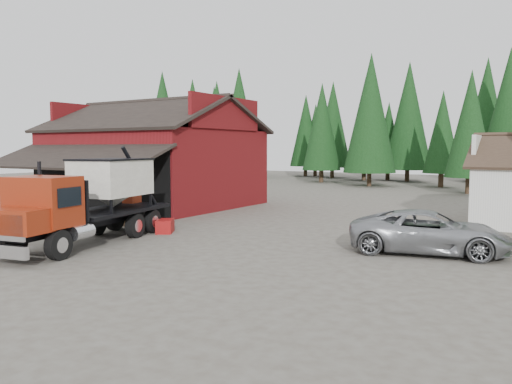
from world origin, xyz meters
The scene contains 9 objects.
ground centered at (0.00, 0.00, 0.00)m, with size 120.00×120.00×0.00m, color #4E473D.
red_barn centered at (-11.00, 9.90, 2.69)m, with size 12.80×13.63×7.18m.
conifer_backdrop centered at (0.00, 42.00, 0.00)m, with size 76.00×16.00×16.00m, color black, non-canonical shape.
near_pine_a centered at (-22.00, 28.00, 6.39)m, with size 4.40×4.40×11.40m.
near_pine_b centered at (6.00, 30.00, 5.89)m, with size 3.96×3.96×10.40m.
near_pine_d centered at (-4.00, 34.00, 7.39)m, with size 5.28×5.28×13.40m.
feed_truck centered at (-3.50, -1.81, 1.84)m, with size 3.97×9.02×3.95m.
silver_car centered at (8.66, 3.36, 0.79)m, with size 2.61×5.66×1.57m, color #95979B.
equip_box centered at (-2.64, 1.70, 0.30)m, with size 0.70×1.10×0.60m, color maroon.
Camera 1 is at (12.66, -15.32, 3.83)m, focal length 35.00 mm.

